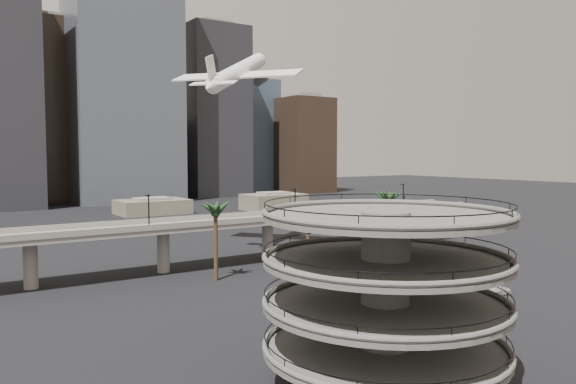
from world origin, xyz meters
TOP-DOWN VIEW (x-y plane):
  - ground at (0.00, 0.00)m, footprint 700.00×700.00m
  - parking_ramp at (-13.00, -4.00)m, footprint 22.20×22.20m
  - overpass at (0.00, 55.00)m, footprint 130.00×9.30m
  - palm_trees at (21.48, 47.47)m, footprint 54.40×18.40m
  - low_buildings at (6.89, 142.30)m, footprint 135.00×27.50m
  - skyline at (15.11, 217.09)m, footprint 269.00×86.00m
  - airborne_jet at (11.33, 67.56)m, footprint 27.17×26.07m
  - car_a at (-4.47, 14.49)m, footprint 4.38×2.76m
  - car_b at (17.89, 22.44)m, footprint 4.39×2.08m
  - car_c at (25.00, 11.47)m, footprint 5.22×2.23m

SIDE VIEW (x-z plane):
  - ground at x=0.00m, z-range 0.00..0.00m
  - car_a at x=-4.47m, z-range 0.00..1.39m
  - car_b at x=17.89m, z-range 0.00..1.39m
  - car_c at x=25.00m, z-range 0.00..1.50m
  - low_buildings at x=6.89m, z-range -0.54..6.26m
  - overpass at x=0.00m, z-range -0.01..14.69m
  - parking_ramp at x=-13.00m, z-range 1.16..18.51m
  - palm_trees at x=21.48m, z-range 4.30..18.30m
  - airborne_jet at x=11.33m, z-range 31.91..45.73m
  - skyline at x=15.11m, z-range -14.57..93.46m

